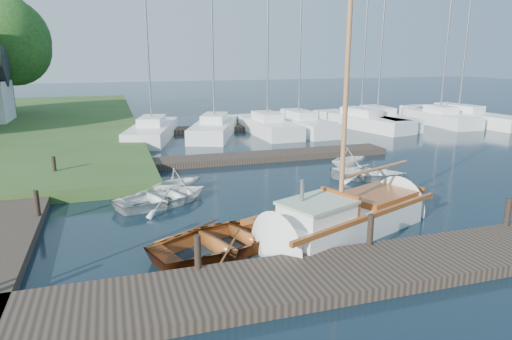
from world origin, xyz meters
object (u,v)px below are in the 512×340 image
object	(u,v)px
mooring_post_5	(54,166)
tender_c	(368,171)
marina_boat_1	(214,127)
marina_boat_5	(377,118)
marina_boat_4	(361,120)
marina_boat_6	(440,117)
mooring_post_4	(37,203)
marina_boat_7	(458,115)
dinghy	(226,235)
tender_a	(163,194)
mooring_post_2	(370,230)
marina_boat_2	(267,125)
sailboat	(348,219)
tender_d	(349,157)
mooring_post_1	(198,252)
tender_b	(178,179)
marina_boat_0	(152,130)
mooring_post_3	(508,212)
tree_7	(5,40)
marina_boat_3	(299,122)

from	to	relation	value
mooring_post_5	tender_c	distance (m)	12.94
marina_boat_1	marina_boat_5	world-z (taller)	marina_boat_1
marina_boat_4	marina_boat_6	xyz separation A→B (m)	(6.49, -0.42, -0.00)
mooring_post_4	marina_boat_7	xyz separation A→B (m)	(27.95, 14.15, -0.14)
dinghy	tender_a	distance (m)	4.63
mooring_post_2	marina_boat_2	xyz separation A→B (m)	(3.72, 18.87, -0.12)
marina_boat_1	marina_boat_2	size ratio (longest dim) A/B	0.98
tender_a	marina_boat_6	distance (m)	25.61
marina_boat_6	sailboat	bearing A→B (deg)	137.63
tender_d	marina_boat_1	xyz separation A→B (m)	(-3.98, 10.54, 0.04)
mooring_post_1	tender_b	size ratio (longest dim) A/B	0.39
tender_c	dinghy	bearing A→B (deg)	152.18
mooring_post_2	marina_boat_0	size ratio (longest dim) A/B	0.07
mooring_post_3	marina_boat_4	bearing A→B (deg)	71.37
marina_boat_5	marina_boat_6	distance (m)	4.91
marina_boat_0	marina_boat_6	distance (m)	21.25
marina_boat_2	marina_boat_5	size ratio (longest dim) A/B	1.08
dinghy	tree_7	world-z (taller)	tree_7
tender_b	marina_boat_3	distance (m)	15.88
mooring_post_1	marina_boat_6	bearing A→B (deg)	40.58
mooring_post_2	marina_boat_7	distance (m)	27.29
mooring_post_4	tree_7	size ratio (longest dim) A/B	0.09
marina_boat_6	marina_boat_0	bearing A→B (deg)	92.17
mooring_post_4	tender_b	size ratio (longest dim) A/B	0.39
mooring_post_1	tender_d	size ratio (longest dim) A/B	0.39
marina_boat_6	mooring_post_3	bearing A→B (deg)	148.13
dinghy	tender_c	size ratio (longest dim) A/B	1.32
tender_c	mooring_post_3	bearing A→B (deg)	-148.73
marina_boat_0	tender_b	bearing A→B (deg)	-165.29
marina_boat_7	tree_7	distance (m)	35.48
marina_boat_3	marina_boat_6	distance (m)	11.33
marina_boat_5	tree_7	bearing A→B (deg)	68.21
mooring_post_3	mooring_post_5	distance (m)	16.40
tender_b	marina_boat_4	world-z (taller)	marina_boat_4
mooring_post_2	tender_b	world-z (taller)	mooring_post_2
tender_d	tree_7	world-z (taller)	tree_7
tender_c	mooring_post_1	bearing A→B (deg)	155.16
mooring_post_3	tender_b	world-z (taller)	mooring_post_3
mooring_post_2	tender_b	size ratio (longest dim) A/B	0.39
tender_a	dinghy	bearing A→B (deg)	173.19
sailboat	marina_boat_0	bearing A→B (deg)	81.28
marina_boat_1	marina_boat_3	distance (m)	5.97
marina_boat_3	tender_a	bearing A→B (deg)	136.59
marina_boat_1	marina_boat_5	bearing A→B (deg)	-65.32
mooring_post_4	tree_7	bearing A→B (deg)	100.86
marina_boat_1	tender_b	bearing A→B (deg)	-177.17
mooring_post_1	mooring_post_5	size ratio (longest dim) A/B	1.00
marina_boat_3	marina_boat_7	world-z (taller)	marina_boat_3
marina_boat_2	marina_boat_6	xyz separation A→B (m)	(13.76, -0.05, -0.02)
mooring_post_2	mooring_post_4	xyz separation A→B (m)	(-8.50, 5.00, 0.00)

